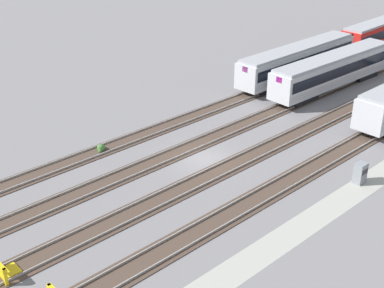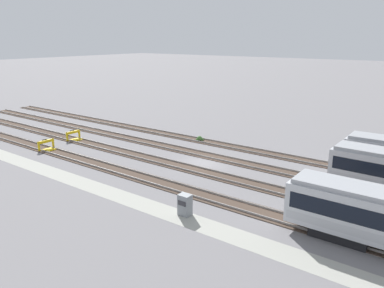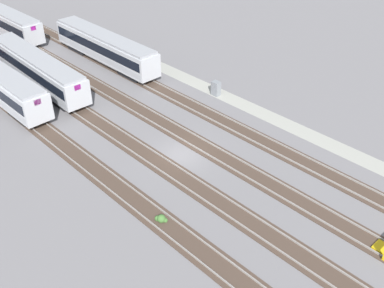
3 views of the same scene
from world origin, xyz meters
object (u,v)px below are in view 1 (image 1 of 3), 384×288
subway_car_front_row_rightmost (333,70)px  bumper_stop_near_inner_track (3,268)px  subway_car_front_row_leftmost (298,60)px  weed_clump (101,148)px  electrical_cabinet (360,173)px

subway_car_front_row_rightmost → bumper_stop_near_inner_track: (-39.49, -4.57, -1.53)m
subway_car_front_row_leftmost → weed_clump: 26.61m
subway_car_front_row_leftmost → bumper_stop_near_inner_track: 40.56m
subway_car_front_row_rightmost → bumper_stop_near_inner_track: subway_car_front_row_rightmost is taller
bumper_stop_near_inner_track → electrical_cabinet: size_ratio=1.25×
weed_clump → subway_car_front_row_rightmost: bearing=-9.8°
electrical_cabinet → weed_clump: bearing=122.1°
subway_car_front_row_leftmost → electrical_cabinet: subway_car_front_row_leftmost is taller
subway_car_front_row_leftmost → bumper_stop_near_inner_track: size_ratio=8.99×
bumper_stop_near_inner_track → electrical_cabinet: bearing=-19.0°
electrical_cabinet → subway_car_front_row_rightmost: bearing=39.2°
subway_car_front_row_rightmost → electrical_cabinet: size_ratio=11.29×
subway_car_front_row_leftmost → subway_car_front_row_rightmost: size_ratio=1.00×
bumper_stop_near_inner_track → electrical_cabinet: electrical_cabinet is taller
subway_car_front_row_leftmost → weed_clump: size_ratio=19.58×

